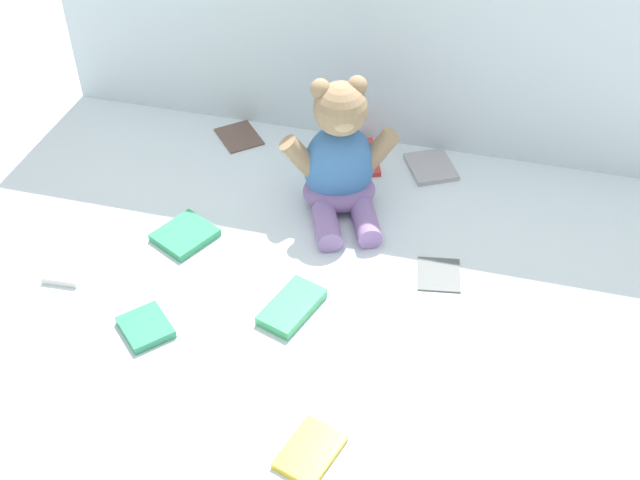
{
  "coord_description": "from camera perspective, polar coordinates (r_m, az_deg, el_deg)",
  "views": [
    {
      "loc": [
        0.27,
        -1.19,
        1.12
      ],
      "look_at": [
        -0.01,
        -0.1,
        0.1
      ],
      "focal_mm": 46.41,
      "sensor_mm": 36.0,
      "label": 1
    }
  ],
  "objects": [
    {
      "name": "book_case_8",
      "position": [
        1.95,
        -5.61,
        7.15
      ],
      "size": [
        0.13,
        0.14,
        0.01
      ],
      "primitive_type": "cube",
      "rotation": [
        0.0,
        0.0,
        3.86
      ],
      "color": "brown",
      "rests_on": "ground_plane"
    },
    {
      "name": "book_case_4",
      "position": [
        1.34,
        -0.69,
        -14.38
      ],
      "size": [
        0.1,
        0.13,
        0.01
      ],
      "primitive_type": "cube",
      "rotation": [
        0.0,
        0.0,
        2.83
      ],
      "color": "yellow",
      "rests_on": "ground_plane"
    },
    {
      "name": "backdrop_drape",
      "position": [
        1.79,
        4.33,
        15.7
      ],
      "size": [
        1.49,
        0.03,
        0.65
      ],
      "primitive_type": "cube",
      "color": "silver",
      "rests_on": "ground_plane"
    },
    {
      "name": "book_case_0",
      "position": [
        1.61,
        8.21,
        -2.33
      ],
      "size": [
        0.09,
        0.1,
        0.01
      ],
      "primitive_type": "cube",
      "rotation": [
        0.0,
        0.0,
        0.16
      ],
      "color": "#525755",
      "rests_on": "ground_plane"
    },
    {
      "name": "book_case_5",
      "position": [
        1.69,
        -9.3,
        0.34
      ],
      "size": [
        0.14,
        0.14,
        0.02
      ],
      "primitive_type": "cube",
      "rotation": [
        0.0,
        0.0,
        5.8
      ],
      "color": "#2E905D",
      "rests_on": "ground_plane"
    },
    {
      "name": "book_case_2",
      "position": [
        1.52,
        -1.95,
        -4.63
      ],
      "size": [
        0.11,
        0.15,
        0.02
      ],
      "primitive_type": "cube",
      "rotation": [
        0.0,
        0.0,
        2.82
      ],
      "color": "#3AA563",
      "rests_on": "ground_plane"
    },
    {
      "name": "book_case_3",
      "position": [
        1.52,
        -11.93,
        -5.91
      ],
      "size": [
        0.12,
        0.12,
        0.02
      ],
      "primitive_type": "cube",
      "rotation": [
        0.0,
        0.0,
        0.82
      ],
      "color": "#2E8960",
      "rests_on": "ground_plane"
    },
    {
      "name": "teddy_bear",
      "position": [
        1.68,
        1.38,
        5.36
      ],
      "size": [
        0.24,
        0.25,
        0.3
      ],
      "rotation": [
        0.0,
        0.0,
        0.39
      ],
      "color": "#3F72B2",
      "rests_on": "ground_plane"
    },
    {
      "name": "ground_plane",
      "position": [
        1.66,
        1.15,
        -0.35
      ],
      "size": [
        3.2,
        3.2,
        0.0
      ],
      "primitive_type": "plane",
      "color": "silver"
    },
    {
      "name": "book_case_6",
      "position": [
        1.86,
        7.65,
        5.02
      ],
      "size": [
        0.14,
        0.14,
        0.01
      ],
      "primitive_type": "cube",
      "rotation": [
        0.0,
        0.0,
        3.63
      ],
      "color": "#A4A0A4",
      "rests_on": "ground_plane"
    },
    {
      "name": "book_case_7",
      "position": [
        1.88,
        2.87,
        5.7
      ],
      "size": [
        0.11,
        0.15,
        0.01
      ],
      "primitive_type": "cube",
      "rotation": [
        0.0,
        0.0,
        0.35
      ],
      "color": "red",
      "rests_on": "ground_plane"
    },
    {
      "name": "book_case_1",
      "position": [
        1.68,
        -16.92,
        -1.7
      ],
      "size": [
        0.08,
        0.1,
        0.02
      ],
      "primitive_type": "cube",
      "rotation": [
        0.0,
        0.0,
        0.06
      ],
      "color": "silver",
      "rests_on": "ground_plane"
    }
  ]
}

